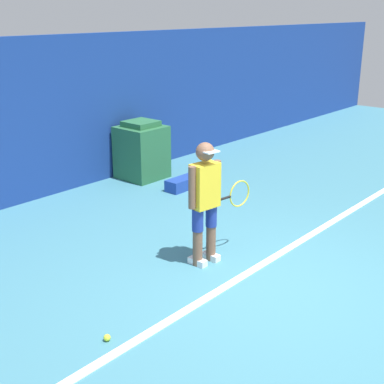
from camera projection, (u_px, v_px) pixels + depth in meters
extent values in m
plane|color=teal|center=(271.00, 286.00, 6.03)|extent=(24.00, 24.00, 0.00)
cube|color=navy|center=(31.00, 121.00, 8.44)|extent=(24.00, 0.10, 2.58)
cube|color=white|center=(244.00, 275.00, 6.26)|extent=(21.60, 0.10, 0.01)
cylinder|color=brown|center=(198.00, 248.00, 6.46)|extent=(0.12, 0.12, 0.45)
cylinder|color=navy|center=(198.00, 220.00, 6.35)|extent=(0.14, 0.14, 0.28)
cube|color=white|center=(198.00, 262.00, 6.52)|extent=(0.10, 0.24, 0.08)
cylinder|color=brown|center=(211.00, 243.00, 6.60)|extent=(0.12, 0.12, 0.45)
cylinder|color=navy|center=(211.00, 215.00, 6.48)|extent=(0.14, 0.14, 0.28)
cube|color=white|center=(211.00, 256.00, 6.66)|extent=(0.10, 0.24, 0.08)
cube|color=yellow|center=(205.00, 185.00, 6.28)|extent=(0.36, 0.25, 0.54)
sphere|color=brown|center=(205.00, 152.00, 6.15)|extent=(0.22, 0.22, 0.22)
cube|color=white|center=(211.00, 152.00, 6.07)|extent=(0.19, 0.14, 0.02)
cylinder|color=brown|center=(192.00, 188.00, 6.15)|extent=(0.09, 0.09, 0.51)
cylinder|color=brown|center=(217.00, 181.00, 6.40)|extent=(0.09, 0.09, 0.51)
cylinder|color=black|center=(224.00, 199.00, 6.55)|extent=(0.24, 0.06, 0.03)
torus|color=yellow|center=(240.00, 194.00, 6.73)|extent=(0.35, 0.07, 0.35)
sphere|color=#D1E533|center=(107.00, 338.00, 5.03)|extent=(0.07, 0.07, 0.07)
cube|color=#28663D|center=(142.00, 152.00, 9.77)|extent=(0.76, 0.76, 0.96)
cube|color=#28663D|center=(141.00, 124.00, 9.60)|extent=(0.53, 0.53, 0.10)
cube|color=#1E3D99|center=(182.00, 184.00, 9.24)|extent=(0.62, 0.28, 0.20)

